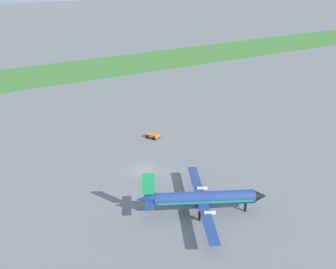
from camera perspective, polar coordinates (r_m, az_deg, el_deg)
The scene contains 4 objects.
ground_plane at distance 81.37m, azimuth -2.80°, elevation -4.35°, with size 600.00×600.00×0.00m, color slate.
grass_taxiway_strip at distance 148.47m, azimuth -17.27°, elevation 6.67°, with size 360.00×28.00×0.08m, color #3D7533.
airplane_foreground_turboprop at distance 67.53m, azimuth 4.19°, elevation -7.79°, with size 17.68×20.33×6.64m.
baggage_cart_midfield at distance 94.76m, azimuth -1.87°, elevation -0.13°, with size 2.59×2.90×0.90m.
Camera 1 is at (-35.24, -64.33, 35.25)m, focal length 49.76 mm.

